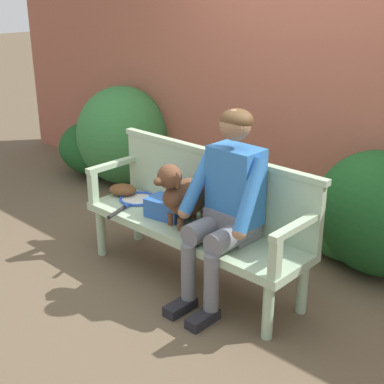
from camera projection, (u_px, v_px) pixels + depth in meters
The scene contains 15 objects.
ground_plane at pixel (192, 280), 3.98m from camera, with size 40.00×40.00×0.00m, color brown.
brick_garden_fence at pixel (307, 107), 4.56m from camera, with size 8.00×0.30×2.12m, color #9E5642.
hedge_bush_far_right at pixel (101, 147), 6.08m from camera, with size 1.01×0.89×0.62m, color #194C1E.
hedge_bush_mid_left at pixel (379, 214), 3.95m from camera, with size 0.98×0.77×0.93m, color #194C1E.
hedge_bush_mid_right at pixel (123, 135), 5.76m from camera, with size 0.99×0.97×1.04m, color #337538.
hedge_bush_far_left at pixel (347, 223), 4.20m from camera, with size 0.80×0.60×0.60m, color #286B2D.
garden_bench at pixel (192, 232), 3.84m from camera, with size 1.77×0.50×0.44m.
bench_backrest at pixel (213, 183), 3.88m from camera, with size 1.81×0.06×0.50m.
bench_armrest_left_end at pixel (105, 174), 4.23m from camera, with size 0.06×0.50×0.28m.
bench_armrest_right_end at pixel (288, 240), 3.15m from camera, with size 0.06×0.50×0.28m.
person_seated at pixel (227, 201), 3.51m from camera, with size 0.56×0.65×1.31m.
dog_on_bench at pixel (183, 194), 3.74m from camera, with size 0.27×0.48×0.47m.
tennis_racket at pixel (136, 200), 4.24m from camera, with size 0.37×0.58×0.03m.
baseball_glove at pixel (123, 190), 4.35m from camera, with size 0.22×0.17×0.09m, color brown.
sports_bag at pixel (167, 208), 3.93m from camera, with size 0.28×0.20×0.14m, color #2856A3.
Camera 1 is at (2.37, -2.54, 2.04)m, focal length 50.72 mm.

